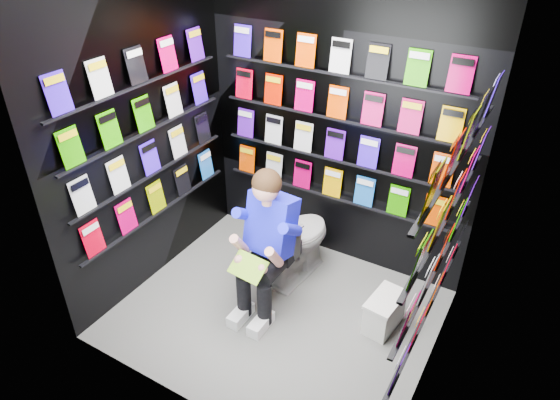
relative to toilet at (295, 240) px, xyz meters
The scene contains 13 objects.
floor 0.65m from the toilet, 77.19° to the right, with size 2.40×2.40×0.00m, color slate.
wall_back 1.05m from the toilet, 75.96° to the left, with size 2.40×0.04×2.60m, color black.
wall_front 1.79m from the toilet, 85.53° to the right, with size 2.40×0.04×2.60m, color black.
wall_left 1.52m from the toilet, 154.14° to the right, with size 0.04×2.00×2.60m, color black.
wall_right 1.70m from the toilet, 21.66° to the right, with size 0.04×2.00×2.60m, color black.
comics_back 1.05m from the toilet, 75.05° to the left, with size 2.10×0.06×1.37m, color red, non-canonical shape.
comics_left 1.50m from the toilet, 153.50° to the right, with size 0.06×1.70×1.37m, color red, non-canonical shape.
comics_right 1.68m from the toilet, 22.12° to the right, with size 0.06×1.70×1.37m, color red, non-canonical shape.
toilet is the anchor object (origin of this frame).
longbox 0.97m from the toilet, 13.61° to the right, with size 0.19×0.35×0.27m, color white.
longbox_lid 0.94m from the toilet, 13.61° to the right, with size 0.21×0.37×0.03m, color white.
reader 0.54m from the toilet, 90.00° to the right, with size 0.50×0.73×1.34m, color #1A1AE3, non-canonical shape.
held_comic 0.76m from the toilet, 90.00° to the right, with size 0.28×0.01×0.19m, color #169E1D.
Camera 1 is at (1.53, -2.55, 2.92)m, focal length 32.00 mm.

